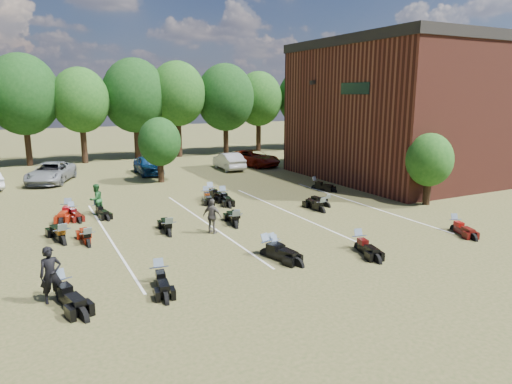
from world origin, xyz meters
TOP-DOWN VIEW (x-y plane):
  - ground at (0.00, 0.00)m, footprint 160.00×160.00m
  - car_2 at (-9.53, 19.10)m, footprint 4.38×6.10m
  - car_3 at (-9.47, 20.31)m, footprint 2.26×4.69m
  - car_4 at (-2.00, 19.47)m, footprint 1.84×4.55m
  - car_5 at (5.08, 18.67)m, footprint 1.86×4.66m
  - car_6 at (7.89, 19.34)m, footprint 4.25×5.97m
  - car_7 at (14.44, 18.62)m, footprint 2.65×4.71m
  - person_black at (-10.80, -3.18)m, footprint 0.73×0.53m
  - person_green at (-7.85, 7.71)m, footprint 1.07×1.01m
  - person_grey at (-3.39, 1.43)m, footprint 0.95×1.04m
  - motorcycle_0 at (-10.55, -3.11)m, footprint 1.43×2.64m
  - motorcycle_1 at (-7.30, -3.27)m, footprint 1.00×2.30m
  - motorcycle_2 at (-2.17, -2.39)m, footprint 0.97×2.24m
  - motorcycle_3 at (-2.10, -2.48)m, footprint 0.91×2.07m
  - motorcycle_4 at (-2.54, -2.53)m, footprint 1.44×2.46m
  - motorcycle_5 at (1.42, -3.66)m, footprint 1.19×2.34m
  - motorcycle_6 at (7.46, -3.63)m, footprint 1.28×2.21m
  - motorcycle_7 at (-9.02, 2.18)m, footprint 0.75×2.20m
  - motorcycle_8 at (-10.00, 3.00)m, footprint 1.19×2.56m
  - motorcycle_9 at (-5.37, 2.03)m, footprint 1.02×2.37m
  - motorcycle_10 at (-1.96, 1.86)m, footprint 1.15×2.35m
  - motorcycle_11 at (-1.68, 2.32)m, footprint 1.29×2.15m
  - motorcycle_12 at (3.69, 2.34)m, footprint 0.76×2.26m
  - motorcycle_13 at (4.70, 3.23)m, footprint 0.82×2.06m
  - motorcycle_14 at (-9.15, 7.84)m, footprint 0.93×2.13m
  - motorcycle_15 at (-9.32, 8.13)m, footprint 1.43×2.54m
  - motorcycle_16 at (-7.81, 7.65)m, footprint 1.01×2.17m
  - motorcycle_17 at (-1.12, 8.20)m, footprint 1.22×2.33m
  - motorcycle_18 at (-0.59, 8.72)m, footprint 0.96×2.56m
  - motorcycle_19 at (-0.27, 7.46)m, footprint 1.18×2.48m
  - motorcycle_20 at (7.10, 7.99)m, footprint 1.33×2.28m
  - brick_building at (22.00, 9.00)m, footprint 25.40×15.20m
  - tree_line at (-1.00, 29.00)m, footprint 56.00×6.00m
  - young_tree_near_building at (10.50, 1.00)m, footprint 2.80×2.80m
  - young_tree_midfield at (-2.00, 15.50)m, footprint 3.20×3.20m
  - parking_lines at (-3.00, 3.00)m, footprint 20.10×14.00m

SIDE VIEW (x-z plane):
  - ground at x=0.00m, z-range 0.00..0.00m
  - motorcycle_0 at x=-10.55m, z-range -0.70..0.70m
  - motorcycle_1 at x=-7.30m, z-range -0.62..0.62m
  - motorcycle_2 at x=-2.17m, z-range -0.60..0.60m
  - motorcycle_3 at x=-2.10m, z-range -0.56..0.56m
  - motorcycle_4 at x=-2.54m, z-range -0.65..0.65m
  - motorcycle_5 at x=1.42m, z-range -0.62..0.62m
  - motorcycle_6 at x=7.46m, z-range -0.59..0.59m
  - motorcycle_7 at x=-9.02m, z-range -0.61..0.61m
  - motorcycle_8 at x=-10.00m, z-range -0.69..0.69m
  - motorcycle_9 at x=-5.37m, z-range -0.64..0.64m
  - motorcycle_10 at x=-1.96m, z-range -0.63..0.63m
  - motorcycle_11 at x=-1.68m, z-range -0.57..0.57m
  - motorcycle_12 at x=3.69m, z-range -0.62..0.62m
  - motorcycle_13 at x=4.70m, z-range -0.56..0.56m
  - motorcycle_14 at x=-9.15m, z-range -0.57..0.57m
  - motorcycle_15 at x=-9.32m, z-range -0.68..0.68m
  - motorcycle_16 at x=-7.81m, z-range -0.58..0.58m
  - motorcycle_17 at x=-1.12m, z-range -0.62..0.62m
  - motorcycle_18 at x=-0.59m, z-range -0.70..0.70m
  - motorcycle_19 at x=-0.27m, z-range -0.66..0.66m
  - motorcycle_20 at x=7.10m, z-range -0.60..0.60m
  - parking_lines at x=-3.00m, z-range 0.00..0.01m
  - car_7 at x=14.44m, z-range 0.00..1.29m
  - car_3 at x=-9.47m, z-range 0.00..1.32m
  - car_5 at x=5.08m, z-range 0.00..1.51m
  - car_6 at x=7.89m, z-range 0.00..1.51m
  - car_2 at x=-9.53m, z-range 0.00..1.54m
  - car_4 at x=-2.00m, z-range 0.00..1.55m
  - person_grey at x=-3.39m, z-range 0.00..1.71m
  - person_green at x=-7.85m, z-range 0.00..1.74m
  - person_black at x=-10.80m, z-range 0.00..1.88m
  - young_tree_near_building at x=10.50m, z-range 0.67..4.83m
  - young_tree_midfield at x=-2.00m, z-range 0.74..5.44m
  - brick_building at x=22.00m, z-range 0.01..10.71m
  - tree_line at x=-1.00m, z-range 1.42..11.20m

